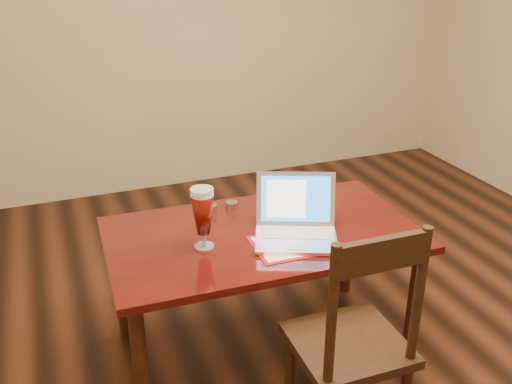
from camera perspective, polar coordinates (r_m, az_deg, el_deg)
name	(u,v)px	position (r m, az deg, el deg)	size (l,w,h in m)	color
ground	(344,367)	(2.92, 8.83, -16.88)	(5.00, 5.00, 0.00)	black
dining_table	(262,245)	(2.66, 0.58, -5.28)	(1.44, 0.84, 0.95)	#4A0D09
dining_chair	(353,343)	(2.30, 9.70, -14.67)	(0.43, 0.41, 1.01)	#321C0E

